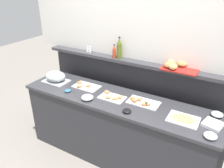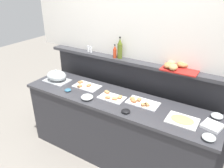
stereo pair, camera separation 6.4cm
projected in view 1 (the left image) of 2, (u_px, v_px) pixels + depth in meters
The scene contains 20 objects.
ground_plane at pixel (134, 132), 3.48m from camera, with size 12.00×12.00×0.00m, color gray.
buffet_counter at pixel (115, 129), 2.82m from camera, with size 2.40×0.60×0.89m.
back_ledge_unit at pixel (132, 99), 3.10m from camera, with size 2.55×0.22×1.25m.
upper_wall_panel at pixel (137, 2), 2.57m from camera, with size 3.15×0.08×1.35m, color white.
sandwich_platter_rear at pixel (112, 97), 2.63m from camera, with size 0.31×0.19×0.04m.
sandwich_platter_side at pixel (142, 102), 2.53m from camera, with size 0.36×0.20×0.04m.
sandwich_platter_front at pixel (86, 86), 2.90m from camera, with size 0.34×0.21×0.04m.
cold_cuts_platter at pixel (183, 119), 2.23m from camera, with size 0.31×0.23×0.02m.
serving_cloche at pixel (56, 77), 3.02m from camera, with size 0.34×0.24×0.17m.
glass_bowl_large at pixel (217, 114), 2.28m from camera, with size 0.12×0.12×0.05m.
glass_bowl_medium at pixel (210, 136), 1.98m from camera, with size 0.12×0.12×0.05m.
glass_bowl_extra at pixel (87, 98), 2.59m from camera, with size 0.14×0.14×0.06m.
condiment_bowl_teal at pixel (127, 111), 2.35m from camera, with size 0.10×0.10×0.03m, color black.
condiment_bowl_dark at pixel (68, 91), 2.78m from camera, with size 0.08×0.08×0.03m, color teal.
napkin_stack at pixel (213, 124), 2.14m from camera, with size 0.17×0.17×0.03m, color white.
olive_oil_bottle at pixel (119, 49), 2.81m from camera, with size 0.06×0.06×0.28m.
hot_sauce_bottle at pixel (114, 52), 2.84m from camera, with size 0.04×0.04×0.18m.
salt_shaker at pixel (87, 49), 3.07m from camera, with size 0.03×0.03×0.09m.
pepper_shaker at pixel (90, 49), 3.05m from camera, with size 0.03×0.03×0.09m.
bread_basket at pixel (177, 66), 2.52m from camera, with size 0.40×0.30×0.08m.
Camera 1 is at (1.11, -2.00, 2.19)m, focal length 35.70 mm.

